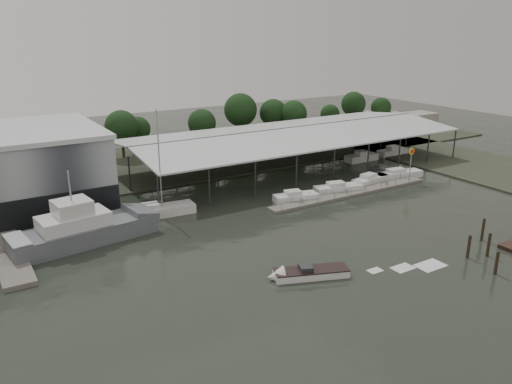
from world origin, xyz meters
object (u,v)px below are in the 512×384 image
white_sailboat (158,211)px  shell_fuel_sign (411,158)px  speedboat_underway (305,274)px  grey_trawler (84,229)px

white_sailboat → shell_fuel_sign: bearing=-5.1°
shell_fuel_sign → speedboat_underway: 37.41m
shell_fuel_sign → white_sailboat: bearing=170.4°
shell_fuel_sign → speedboat_underway: size_ratio=0.31×
white_sailboat → speedboat_underway: (5.95, -23.48, -0.27)m
grey_trawler → speedboat_underway: 25.51m
shell_fuel_sign → white_sailboat: white_sailboat is taller
white_sailboat → speedboat_underway: bearing=-71.2°
shell_fuel_sign → grey_trawler: bearing=176.5°
speedboat_underway → grey_trawler: bearing=-30.3°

